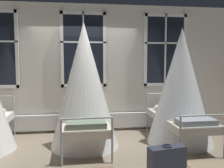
{
  "coord_description": "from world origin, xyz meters",
  "views": [
    {
      "loc": [
        -0.14,
        -4.64,
        1.69
      ],
      "look_at": [
        0.53,
        0.16,
        1.24
      ],
      "focal_mm": 39.38,
      "sensor_mm": 36.0,
      "label": 1
    }
  ],
  "objects": [
    {
      "name": "back_wall_with_windows",
      "position": [
        0.0,
        1.32,
        1.52
      ],
      "size": [
        9.01,
        0.1,
        3.04
      ],
      "primitive_type": "cube",
      "color": "beige",
      "rests_on": "ground"
    },
    {
      "name": "cot_third",
      "position": [
        1.95,
        0.13,
        1.14
      ],
      "size": [
        1.35,
        1.91,
        2.37
      ],
      "rotation": [
        0.0,
        0.0,
        1.59
      ],
      "color": "#9EA3A8",
      "rests_on": "ground"
    },
    {
      "name": "rug_third",
      "position": [
        2.0,
        -1.16,
        0.01
      ],
      "size": [
        0.82,
        0.59,
        0.01
      ],
      "primitive_type": "cube",
      "rotation": [
        0.0,
        0.0,
        -0.03
      ],
      "color": "#8E7A5B",
      "rests_on": "ground"
    },
    {
      "name": "cot_second",
      "position": [
        -0.02,
        0.19,
        1.18
      ],
      "size": [
        1.35,
        1.9,
        2.45
      ],
      "rotation": [
        0.0,
        0.0,
        1.59
      ],
      "color": "#9EA3A8",
      "rests_on": "ground"
    },
    {
      "name": "suitcase_dark",
      "position": [
        1.15,
        -1.28,
        0.22
      ],
      "size": [
        0.59,
        0.31,
        0.47
      ],
      "rotation": [
        0.0,
        0.0,
        0.18
      ],
      "color": "#2D3342",
      "rests_on": "ground"
    },
    {
      "name": "ground",
      "position": [
        0.0,
        0.0,
        0.0
      ],
      "size": [
        20.32,
        20.32,
        0.0
      ],
      "primitive_type": "plane",
      "color": "gray"
    },
    {
      "name": "window_bank",
      "position": [
        0.0,
        1.2,
        1.14
      ],
      "size": [
        5.06,
        0.1,
        2.77
      ],
      "color": "black",
      "rests_on": "ground"
    }
  ]
}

